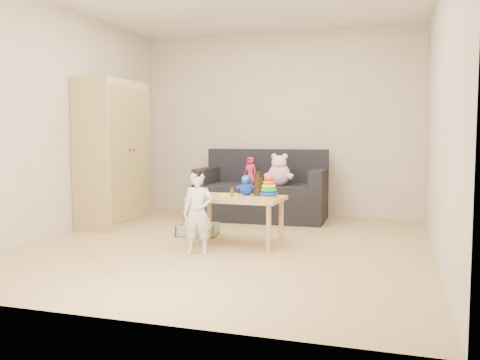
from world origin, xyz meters
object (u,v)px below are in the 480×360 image
(sofa, at_px, (262,202))
(play_table, at_px, (237,220))
(wardrobe, at_px, (113,154))
(toddler, at_px, (198,213))

(sofa, xyz_separation_m, play_table, (0.16, -1.60, 0.01))
(sofa, bearing_deg, wardrobe, -150.76)
(wardrobe, xyz_separation_m, toddler, (1.59, -1.13, -0.52))
(play_table, bearing_deg, sofa, 95.74)
(sofa, distance_m, toddler, 2.13)
(wardrobe, relative_size, toddler, 2.35)
(wardrobe, distance_m, play_table, 2.02)
(wardrobe, relative_size, sofa, 1.06)
(wardrobe, bearing_deg, play_table, -18.52)
(wardrobe, height_order, sofa, wardrobe)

